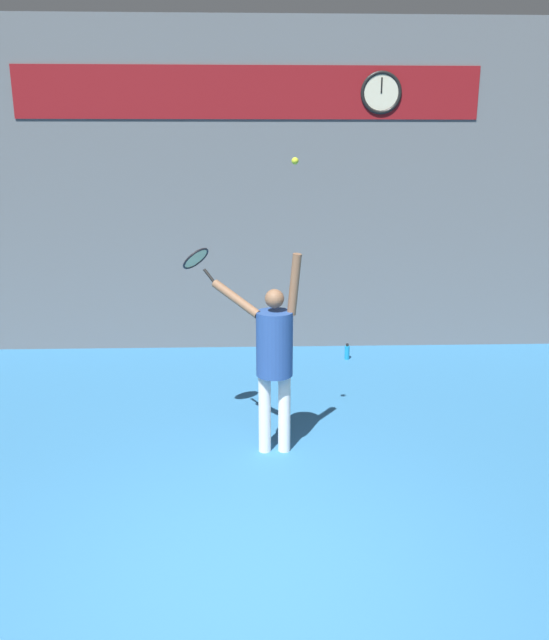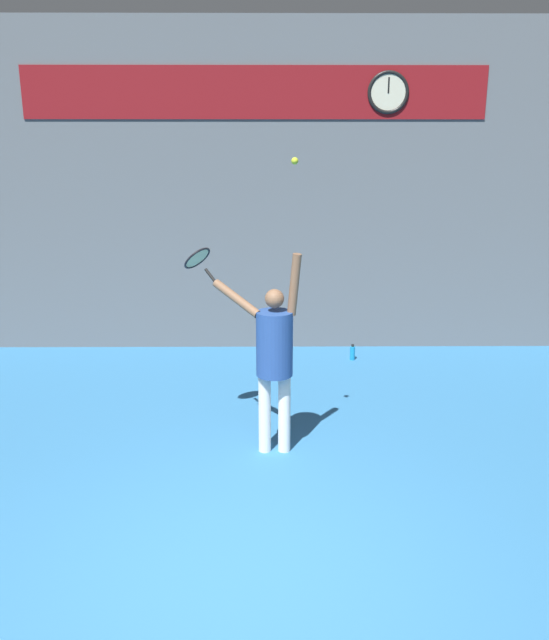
% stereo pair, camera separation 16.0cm
% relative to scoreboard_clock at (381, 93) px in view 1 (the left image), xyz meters
% --- Properties ---
extents(ground_plane, '(18.00, 18.00, 0.00)m').
position_rel_scoreboard_clock_xyz_m(ground_plane, '(-1.97, -5.80, -3.93)').
color(ground_plane, teal).
extents(back_wall, '(18.00, 0.10, 5.00)m').
position_rel_scoreboard_clock_xyz_m(back_wall, '(-1.97, 0.08, -1.43)').
color(back_wall, slate).
rests_on(back_wall, ground_plane).
extents(sponsor_banner, '(6.85, 0.02, 0.75)m').
position_rel_scoreboard_clock_xyz_m(sponsor_banner, '(-1.97, 0.02, -0.00)').
color(sponsor_banner, maroon).
extents(scoreboard_clock, '(0.61, 0.06, 0.61)m').
position_rel_scoreboard_clock_xyz_m(scoreboard_clock, '(0.00, 0.00, 0.00)').
color(scoreboard_clock, beige).
extents(tennis_player, '(0.94, 0.60, 2.13)m').
position_rel_scoreboard_clock_xyz_m(tennis_player, '(-1.71, -3.63, -2.83)').
color(tennis_player, white).
rests_on(tennis_player, ground_plane).
extents(tennis_racket, '(0.42, 0.41, 0.38)m').
position_rel_scoreboard_clock_xyz_m(tennis_racket, '(-2.51, -3.13, -1.95)').
color(tennis_racket, black).
extents(tennis_ball, '(0.07, 0.07, 0.07)m').
position_rel_scoreboard_clock_xyz_m(tennis_ball, '(-1.51, -3.72, -0.92)').
color(tennis_ball, '#CCDB2D').
extents(water_bottle, '(0.08, 0.08, 0.25)m').
position_rel_scoreboard_clock_xyz_m(water_bottle, '(-0.49, -0.64, -3.82)').
color(water_bottle, '#198CCC').
rests_on(water_bottle, ground_plane).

